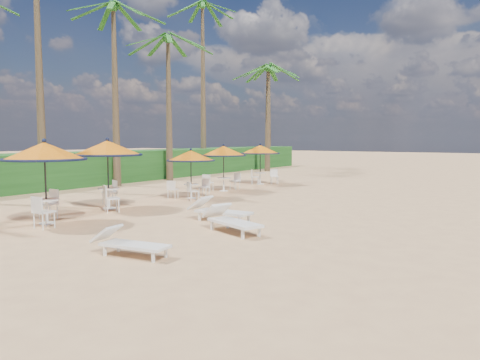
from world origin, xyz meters
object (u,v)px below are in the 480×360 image
at_px(station_1, 108,154).
at_px(station_3, 223,155).
at_px(lounger_far, 218,210).
at_px(station_4, 261,153).
at_px(lounger_near, 128,242).
at_px(station_0, 45,159).
at_px(station_2, 191,162).
at_px(lounger_mid, 230,220).

height_order(station_1, station_3, station_1).
relative_size(station_3, lounger_far, 1.09).
distance_m(station_4, lounger_far, 11.81).
height_order(station_1, lounger_near, station_1).
bearing_deg(lounger_far, station_0, -143.24).
bearing_deg(station_0, lounger_near, -15.83).
bearing_deg(station_3, station_2, -81.47).
relative_size(station_4, lounger_near, 1.22).
bearing_deg(station_4, station_1, -90.13).
bearing_deg(lounger_near, station_3, 107.48).
height_order(station_3, lounger_far, station_3).
distance_m(station_2, lounger_mid, 7.51).
bearing_deg(station_1, lounger_mid, -10.32).
relative_size(station_4, lounger_far, 1.09).
bearing_deg(station_1, lounger_far, 1.27).
bearing_deg(station_2, station_1, -99.73).
bearing_deg(station_0, lounger_mid, 20.25).
xyz_separation_m(station_0, station_4, (-0.76, 13.90, -0.21)).
height_order(station_0, station_1, station_1).
distance_m(station_0, lounger_near, 5.40).
bearing_deg(station_2, station_4, 95.32).
xyz_separation_m(station_0, lounger_mid, (5.34, 1.97, -1.60)).
relative_size(station_3, lounger_mid, 1.06).
relative_size(station_1, station_2, 1.21).
xyz_separation_m(station_3, lounger_far, (4.61, -6.84, -1.40)).
bearing_deg(station_0, station_1, 104.20).
height_order(lounger_mid, lounger_far, lounger_far).
bearing_deg(station_0, station_3, 93.25).
xyz_separation_m(station_1, lounger_mid, (6.12, -1.12, -1.63)).
distance_m(station_1, lounger_mid, 6.43).
relative_size(station_4, lounger_mid, 1.05).
bearing_deg(station_4, lounger_far, -65.87).
bearing_deg(lounger_far, station_3, 122.43).
relative_size(lounger_near, lounger_far, 0.89).
height_order(station_4, lounger_near, station_4).
relative_size(lounger_near, lounger_mid, 0.86).
bearing_deg(lounger_near, lounger_mid, 75.01).
distance_m(station_0, station_1, 3.18).
xyz_separation_m(station_2, station_3, (-0.46, 3.05, 0.18)).
bearing_deg(station_2, lounger_far, -42.40).
bearing_deg(lounger_mid, station_0, -138.62).
height_order(station_4, lounger_far, station_4).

